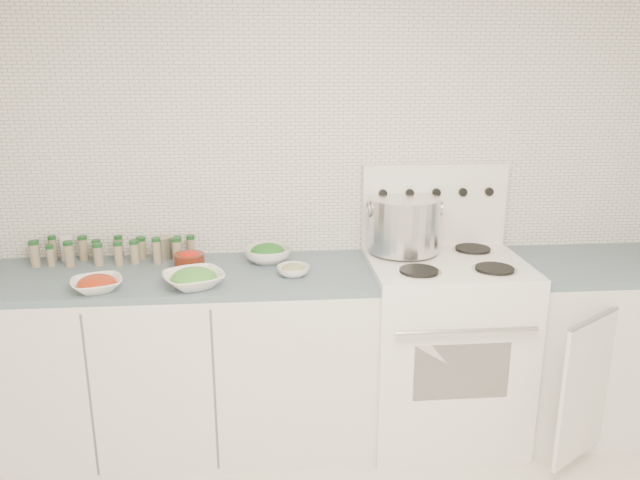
{
  "coord_description": "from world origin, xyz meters",
  "views": [
    {
      "loc": [
        -0.39,
        -1.67,
        1.87
      ],
      "look_at": [
        -0.15,
        1.14,
        1.06
      ],
      "focal_mm": 35.0,
      "sensor_mm": 36.0,
      "label": 1
    }
  ],
  "objects_px": {
    "stove": "(442,341)",
    "bowl_snowpea": "(194,279)",
    "stock_pot": "(404,222)",
    "bowl_tomato": "(97,284)"
  },
  "relations": [
    {
      "from": "stove",
      "to": "bowl_snowpea",
      "type": "height_order",
      "value": "stove"
    },
    {
      "from": "stove",
      "to": "bowl_snowpea",
      "type": "bearing_deg",
      "value": -171.34
    },
    {
      "from": "stove",
      "to": "stock_pot",
      "type": "relative_size",
      "value": 3.61
    },
    {
      "from": "stove",
      "to": "stock_pot",
      "type": "height_order",
      "value": "stove"
    },
    {
      "from": "stock_pot",
      "to": "bowl_tomato",
      "type": "relative_size",
      "value": 1.36
    },
    {
      "from": "stove",
      "to": "bowl_tomato",
      "type": "height_order",
      "value": "stove"
    },
    {
      "from": "bowl_tomato",
      "to": "bowl_snowpea",
      "type": "xyz_separation_m",
      "value": [
        0.42,
        0.02,
        0.01
      ]
    },
    {
      "from": "bowl_tomato",
      "to": "stock_pot",
      "type": "bearing_deg",
      "value": 13.19
    },
    {
      "from": "stock_pot",
      "to": "bowl_tomato",
      "type": "bearing_deg",
      "value": -166.81
    },
    {
      "from": "stove",
      "to": "bowl_tomato",
      "type": "bearing_deg",
      "value": -173.03
    }
  ]
}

